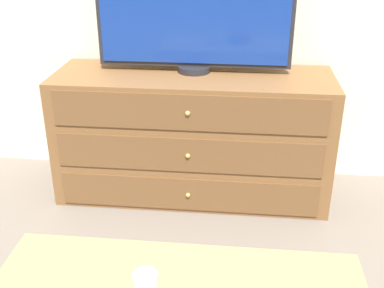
% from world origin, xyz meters
% --- Properties ---
extents(ground_plane, '(12.00, 12.00, 0.00)m').
position_xyz_m(ground_plane, '(0.00, 0.00, 0.00)').
color(ground_plane, '#70665B').
extents(dresser, '(1.41, 0.49, 0.66)m').
position_xyz_m(dresser, '(-0.02, -0.27, 0.33)').
color(dresser, brown).
rests_on(dresser, ground_plane).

